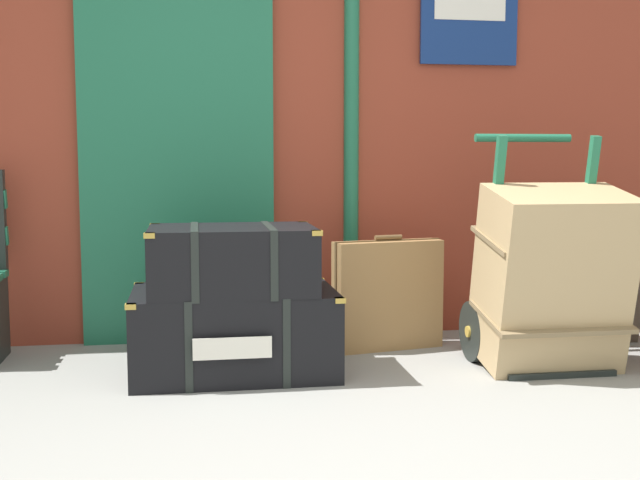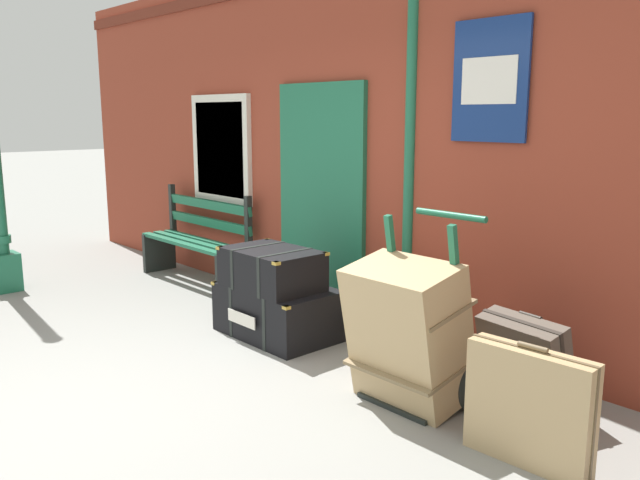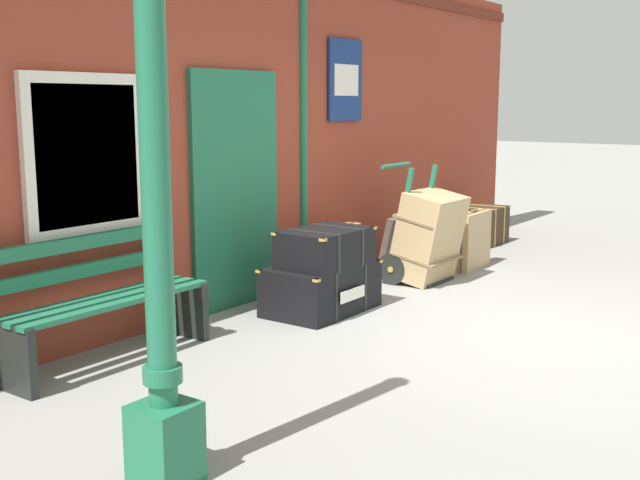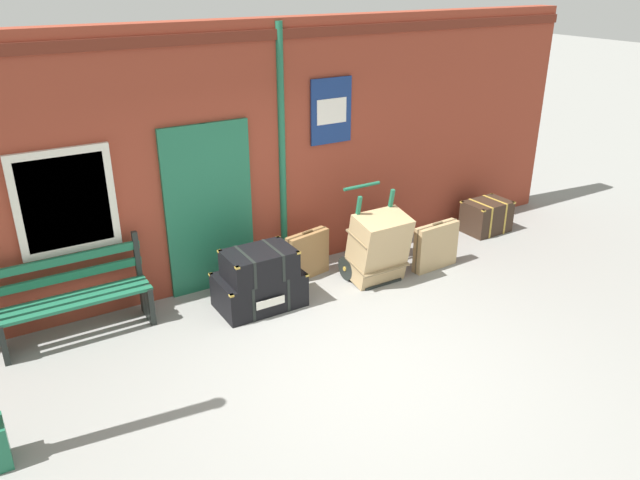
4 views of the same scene
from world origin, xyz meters
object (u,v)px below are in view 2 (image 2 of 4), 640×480
at_px(porters_trolley, 424,356).
at_px(large_brown_trunk, 408,333).
at_px(steamer_trunk_middle, 272,269).
at_px(suitcase_brown, 387,314).
at_px(suitcase_oxblood, 529,407).
at_px(steamer_trunk_base, 278,311).
at_px(suitcase_cream, 525,360).
at_px(platform_bench, 197,242).

distance_m(porters_trolley, large_brown_trunk, 0.27).
relative_size(steamer_trunk_middle, suitcase_brown, 1.25).
relative_size(porters_trolley, suitcase_oxblood, 1.74).
bearing_deg(steamer_trunk_base, porters_trolley, -1.65).
height_order(steamer_trunk_base, suitcase_cream, suitcase_cream).
bearing_deg(steamer_trunk_base, platform_bench, 166.73).
distance_m(steamer_trunk_base, suitcase_brown, 0.96).
bearing_deg(large_brown_trunk, porters_trolley, 90.00).
relative_size(steamer_trunk_middle, suitcase_oxblood, 1.18).
xyz_separation_m(platform_bench, porters_trolley, (3.57, -0.51, -0.17)).
relative_size(suitcase_brown, suitcase_cream, 1.06).
relative_size(steamer_trunk_base, large_brown_trunk, 1.07).
height_order(large_brown_trunk, suitcase_brown, large_brown_trunk).
xyz_separation_m(steamer_trunk_base, large_brown_trunk, (1.58, -0.22, 0.26)).
relative_size(porters_trolley, suitcase_brown, 1.85).
relative_size(platform_bench, steamer_trunk_middle, 1.97).
bearing_deg(suitcase_oxblood, platform_bench, 170.18).
height_order(platform_bench, large_brown_trunk, platform_bench).
relative_size(steamer_trunk_middle, large_brown_trunk, 0.86).
relative_size(steamer_trunk_base, suitcase_brown, 1.55).
height_order(suitcase_brown, suitcase_oxblood, suitcase_oxblood).
xyz_separation_m(steamer_trunk_base, suitcase_cream, (2.08, 0.34, 0.08)).
xyz_separation_m(porters_trolley, large_brown_trunk, (-0.00, -0.17, 0.20)).
distance_m(steamer_trunk_base, porters_trolley, 1.58).
height_order(platform_bench, porters_trolley, porters_trolley).
height_order(steamer_trunk_middle, suitcase_brown, steamer_trunk_middle).
bearing_deg(platform_bench, suitcase_cream, -1.86).
relative_size(porters_trolley, suitcase_cream, 1.95).
distance_m(platform_bench, suitcase_cream, 4.08).
relative_size(steamer_trunk_base, steamer_trunk_middle, 1.24).
distance_m(steamer_trunk_base, suitcase_cream, 2.11).
bearing_deg(platform_bench, steamer_trunk_middle, -14.71).
bearing_deg(suitcase_oxblood, steamer_trunk_base, 173.01).
bearing_deg(porters_trolley, platform_bench, 171.79).
relative_size(platform_bench, suitcase_oxblood, 2.32).
height_order(suitcase_oxblood, suitcase_cream, suitcase_oxblood).
relative_size(steamer_trunk_base, suitcase_cream, 1.64).
distance_m(steamer_trunk_middle, large_brown_trunk, 1.60).
xyz_separation_m(steamer_trunk_middle, large_brown_trunk, (1.59, -0.17, -0.11)).
distance_m(platform_bench, suitcase_brown, 2.88).
xyz_separation_m(steamer_trunk_middle, suitcase_cream, (2.09, 0.39, -0.29)).
distance_m(steamer_trunk_base, large_brown_trunk, 1.62).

